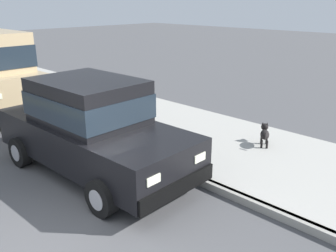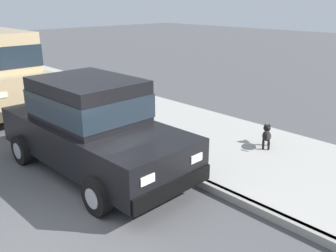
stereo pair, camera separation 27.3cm
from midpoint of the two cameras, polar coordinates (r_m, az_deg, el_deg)
curb at (r=7.22m, az=4.42°, el=-7.97°), size 0.16×64.00×0.14m
sidewalk at (r=8.52m, az=12.65°, el=-4.03°), size 3.60×64.00×0.14m
car_black_sedan at (r=7.40m, az=-10.87°, el=0.11°), size 2.13×4.65×1.92m
dog_black at (r=8.70m, az=16.10°, el=-1.30°), size 0.67×0.46×0.49m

